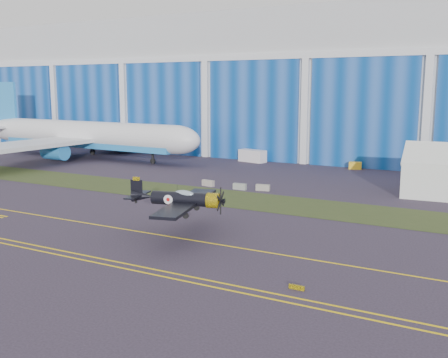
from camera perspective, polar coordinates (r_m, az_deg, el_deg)
The scene contains 15 objects.
ground at distance 59.77m, azimuth -7.93°, elevation -4.29°, with size 260.00×260.00×0.00m, color #362D3C.
grass_median at distance 71.18m, azimuth -1.21°, elevation -1.89°, with size 260.00×10.00×0.02m, color #475128.
hangar at distance 123.19m, azimuth 12.49°, elevation 9.85°, with size 220.00×45.70×30.00m.
taxiway_centreline at distance 55.98m, azimuth -10.99°, elevation -5.35°, with size 200.00×0.20×0.02m, color yellow.
edge_line_near at distance 49.37m, azimuth -18.08°, elevation -7.74°, with size 80.00×0.20×0.02m, color yellow.
edge_line_far at distance 50.02m, azimuth -17.25°, elevation -7.46°, with size 80.00×0.20×0.02m, color yellow.
guard_board_right at distance 39.40m, azimuth 7.91°, elevation -11.60°, with size 1.20×0.15×0.35m, color yellow.
warbird at distance 51.92m, azimuth -4.78°, elevation -2.15°, with size 13.85×15.49×3.92m.
jetliner at distance 113.44m, azimuth -14.83°, elevation 7.74°, with size 64.61×55.44×21.88m.
shipping_container at distance 104.44m, azimuth 3.11°, elevation 2.53°, with size 5.55×2.22×2.40m, color white.
tug at distance 97.89m, azimuth 14.10°, elevation 1.43°, with size 2.23×1.39×1.30m, color yellow.
cart at distance 139.86m, azimuth -21.43°, elevation 3.48°, with size 2.00×1.20×1.20m, color silver.
barrier_a at distance 78.59m, azimuth -1.74°, elevation -0.45°, with size 2.00×0.60×0.90m, color #9F938B.
barrier_b at distance 75.84m, azimuth 1.72°, elevation -0.83°, with size 2.00×0.60×0.90m, color gray.
barrier_c at distance 75.23m, azimuth 4.25°, elevation -0.94°, with size 2.00×0.60×0.90m, color gray.
Camera 1 is at (34.77, -46.39, 14.54)m, focal length 42.00 mm.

